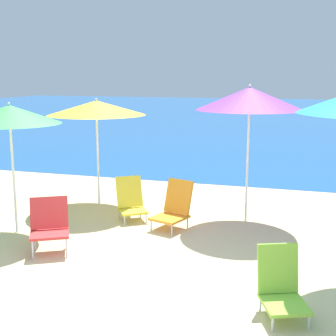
{
  "coord_description": "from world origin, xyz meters",
  "views": [
    {
      "loc": [
        1.88,
        -4.74,
        2.38
      ],
      "look_at": [
        -0.16,
        1.91,
        1.0
      ],
      "focal_mm": 50.0,
      "sensor_mm": 36.0,
      "label": 1
    }
  ],
  "objects_px": {
    "beach_chair_yellow": "(131,200)",
    "beach_chair_orange": "(174,207)",
    "beach_umbrella_green": "(9,115)",
    "beach_chair_red": "(49,224)",
    "beach_chair_lime": "(281,286)",
    "beach_umbrella_yellow": "(96,108)",
    "beach_umbrella_purple": "(250,99)"
  },
  "relations": [
    {
      "from": "beach_umbrella_green",
      "to": "beach_chair_yellow",
      "type": "relative_size",
      "value": 2.82
    },
    {
      "from": "beach_umbrella_green",
      "to": "beach_umbrella_yellow",
      "type": "relative_size",
      "value": 1.01
    },
    {
      "from": "beach_chair_red",
      "to": "beach_chair_orange",
      "type": "height_order",
      "value": "beach_chair_orange"
    },
    {
      "from": "beach_umbrella_green",
      "to": "beach_chair_orange",
      "type": "distance_m",
      "value": 2.86
    },
    {
      "from": "beach_umbrella_yellow",
      "to": "beach_chair_red",
      "type": "relative_size",
      "value": 2.7
    },
    {
      "from": "beach_chair_red",
      "to": "beach_chair_orange",
      "type": "bearing_deg",
      "value": 18.34
    },
    {
      "from": "beach_chair_yellow",
      "to": "beach_umbrella_purple",
      "type": "bearing_deg",
      "value": -21.65
    },
    {
      "from": "beach_chair_lime",
      "to": "beach_chair_orange",
      "type": "height_order",
      "value": "beach_chair_orange"
    },
    {
      "from": "beach_umbrella_yellow",
      "to": "beach_chair_yellow",
      "type": "relative_size",
      "value": 2.79
    },
    {
      "from": "beach_umbrella_green",
      "to": "beach_chair_red",
      "type": "xyz_separation_m",
      "value": [
        0.93,
        -0.57,
        -1.42
      ]
    },
    {
      "from": "beach_umbrella_yellow",
      "to": "beach_umbrella_purple",
      "type": "distance_m",
      "value": 2.78
    },
    {
      "from": "beach_umbrella_yellow",
      "to": "beach_chair_lime",
      "type": "height_order",
      "value": "beach_umbrella_yellow"
    },
    {
      "from": "beach_chair_red",
      "to": "beach_chair_orange",
      "type": "relative_size",
      "value": 0.98
    },
    {
      "from": "beach_chair_red",
      "to": "beach_chair_lime",
      "type": "bearing_deg",
      "value": -44.35
    },
    {
      "from": "beach_chair_yellow",
      "to": "beach_chair_lime",
      "type": "bearing_deg",
      "value": -79.92
    },
    {
      "from": "beach_chair_yellow",
      "to": "beach_chair_orange",
      "type": "bearing_deg",
      "value": -50.99
    },
    {
      "from": "beach_umbrella_yellow",
      "to": "beach_chair_red",
      "type": "bearing_deg",
      "value": -80.76
    },
    {
      "from": "beach_chair_red",
      "to": "beach_umbrella_purple",
      "type": "bearing_deg",
      "value": 12.92
    },
    {
      "from": "beach_umbrella_purple",
      "to": "beach_chair_lime",
      "type": "xyz_separation_m",
      "value": [
        0.76,
        -3.01,
        -1.72
      ]
    },
    {
      "from": "beach_umbrella_yellow",
      "to": "beach_chair_lime",
      "type": "bearing_deg",
      "value": -42.2
    },
    {
      "from": "beach_umbrella_purple",
      "to": "beach_chair_lime",
      "type": "bearing_deg",
      "value": -75.81
    },
    {
      "from": "beach_umbrella_purple",
      "to": "beach_chair_red",
      "type": "distance_m",
      "value": 3.61
    },
    {
      "from": "beach_umbrella_purple",
      "to": "beach_chair_red",
      "type": "relative_size",
      "value": 3.06
    },
    {
      "from": "beach_chair_lime",
      "to": "beach_chair_red",
      "type": "relative_size",
      "value": 0.94
    },
    {
      "from": "beach_umbrella_yellow",
      "to": "beach_umbrella_purple",
      "type": "relative_size",
      "value": 0.88
    },
    {
      "from": "beach_umbrella_purple",
      "to": "beach_chair_lime",
      "type": "relative_size",
      "value": 3.24
    },
    {
      "from": "beach_umbrella_purple",
      "to": "beach_chair_yellow",
      "type": "height_order",
      "value": "beach_umbrella_purple"
    },
    {
      "from": "beach_umbrella_purple",
      "to": "beach_chair_yellow",
      "type": "relative_size",
      "value": 3.17
    },
    {
      "from": "beach_umbrella_green",
      "to": "beach_chair_orange",
      "type": "bearing_deg",
      "value": 21.81
    },
    {
      "from": "beach_chair_yellow",
      "to": "beach_chair_lime",
      "type": "xyz_separation_m",
      "value": [
        2.62,
        -2.53,
        -0.02
      ]
    },
    {
      "from": "beach_umbrella_green",
      "to": "beach_chair_yellow",
      "type": "bearing_deg",
      "value": 37.96
    },
    {
      "from": "beach_umbrella_purple",
      "to": "beach_chair_orange",
      "type": "bearing_deg",
      "value": -146.22
    }
  ]
}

